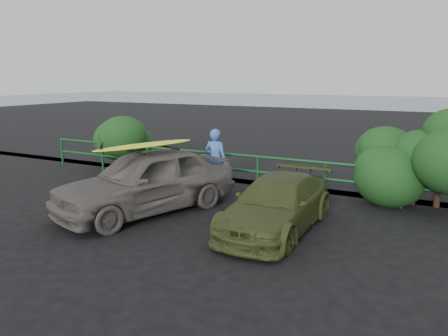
{
  "coord_description": "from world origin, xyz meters",
  "views": [
    {
      "loc": [
        5.89,
        -6.62,
        3.28
      ],
      "look_at": [
        1.27,
        2.31,
        1.19
      ],
      "focal_mm": 35.0,
      "sensor_mm": 36.0,
      "label": 1
    }
  ],
  "objects_px": {
    "guardrail": "(227,170)",
    "surfboard": "(145,145)",
    "sedan": "(147,181)",
    "man": "(216,160)",
    "olive_vehicle": "(277,204)"
  },
  "relations": [
    {
      "from": "man",
      "to": "surfboard",
      "type": "xyz_separation_m",
      "value": [
        -0.52,
        -2.6,
        0.76
      ]
    },
    {
      "from": "guardrail",
      "to": "olive_vehicle",
      "type": "xyz_separation_m",
      "value": [
        2.72,
        -2.96,
        0.06
      ]
    },
    {
      "from": "guardrail",
      "to": "olive_vehicle",
      "type": "height_order",
      "value": "olive_vehicle"
    },
    {
      "from": "guardrail",
      "to": "surfboard",
      "type": "relative_size",
      "value": 5.06
    },
    {
      "from": "guardrail",
      "to": "olive_vehicle",
      "type": "distance_m",
      "value": 4.02
    },
    {
      "from": "sedan",
      "to": "man",
      "type": "xyz_separation_m",
      "value": [
        0.52,
        2.6,
        0.13
      ]
    },
    {
      "from": "sedan",
      "to": "olive_vehicle",
      "type": "height_order",
      "value": "sedan"
    },
    {
      "from": "guardrail",
      "to": "man",
      "type": "distance_m",
      "value": 0.74
    },
    {
      "from": "guardrail",
      "to": "surfboard",
      "type": "height_order",
      "value": "surfboard"
    },
    {
      "from": "guardrail",
      "to": "sedan",
      "type": "bearing_deg",
      "value": -100.42
    },
    {
      "from": "guardrail",
      "to": "sedan",
      "type": "xyz_separation_m",
      "value": [
        -0.59,
        -3.22,
        0.27
      ]
    },
    {
      "from": "surfboard",
      "to": "guardrail",
      "type": "bearing_deg",
      "value": 99.45
    },
    {
      "from": "guardrail",
      "to": "surfboard",
      "type": "bearing_deg",
      "value": -100.42
    },
    {
      "from": "guardrail",
      "to": "surfboard",
      "type": "distance_m",
      "value": 3.48
    },
    {
      "from": "olive_vehicle",
      "to": "surfboard",
      "type": "height_order",
      "value": "surfboard"
    }
  ]
}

